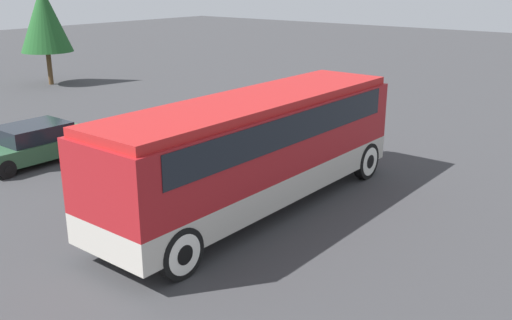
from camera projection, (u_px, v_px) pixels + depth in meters
name	position (u px, v px, depth m)	size (l,w,h in m)	color
ground_plane	(256.00, 208.00, 15.89)	(120.00, 120.00, 0.00)	#38383A
tour_bus	(258.00, 142.00, 15.38)	(10.25, 2.62, 3.16)	#B7B2A8
parked_car_near	(38.00, 143.00, 19.83)	(4.26, 1.95, 1.34)	#2D5638
parked_car_mid	(166.00, 147.00, 19.28)	(4.33, 1.78, 1.37)	maroon
tree_center	(44.00, 19.00, 33.24)	(2.99, 2.99, 5.78)	brown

